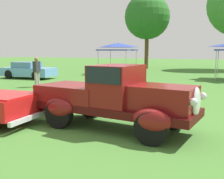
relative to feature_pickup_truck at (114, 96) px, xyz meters
The scene contains 6 objects.
ground_plane 0.89m from the feature_pickup_truck, 99.21° to the left, with size 120.00×120.00×0.00m, color #42752D.
feature_pickup_truck is the anchor object (origin of this frame).
show_car_skyblue 14.51m from the feature_pickup_truck, 139.72° to the left, with size 4.05×1.94×1.22m.
spectator_between_cars 9.33m from the feature_pickup_truck, 141.61° to the left, with size 0.25×0.41×1.69m.
canopy_tent_left_field 16.71m from the feature_pickup_truck, 112.54° to the left, with size 2.81×2.81×2.71m.
treeline_far_left 24.96m from the feature_pickup_truck, 104.90° to the left, with size 5.06×5.06×8.34m.
Camera 1 is at (2.86, -6.69, 2.08)m, focal length 43.58 mm.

